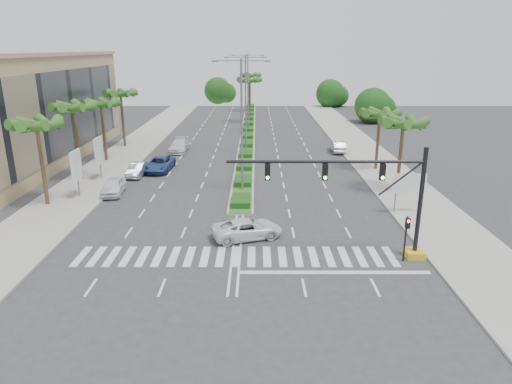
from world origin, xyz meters
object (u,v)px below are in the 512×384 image
at_px(car_crossing, 247,229).
at_px(car_parked_d, 179,146).
at_px(car_parked_c, 160,164).
at_px(car_parked_b, 137,169).
at_px(car_parked_a, 113,186).
at_px(car_right, 338,146).

bearing_deg(car_crossing, car_parked_d, 0.08).
distance_m(car_parked_c, car_crossing, 20.98).
relative_size(car_parked_b, car_crossing, 0.85).
bearing_deg(car_parked_c, car_parked_a, -103.31).
distance_m(car_parked_a, car_parked_b, 6.29).
height_order(car_parked_a, car_parked_c, car_parked_c).
distance_m(car_parked_a, car_right, 29.52).
xyz_separation_m(car_parked_a, car_right, (23.60, 17.73, -0.01)).
distance_m(car_parked_a, car_parked_d, 18.29).
height_order(car_parked_b, car_right, car_right).
bearing_deg(car_parked_b, car_parked_a, -93.79).
bearing_deg(car_crossing, car_parked_a, 32.61).
bearing_deg(car_parked_a, car_right, 32.13).
xyz_separation_m(car_parked_b, car_right, (22.98, 11.46, 0.04)).
xyz_separation_m(car_parked_b, car_crossing, (11.85, -16.40, -0.01)).
distance_m(car_parked_d, car_crossing, 29.67).
height_order(car_parked_b, car_parked_d, car_parked_d).
bearing_deg(car_right, car_parked_a, 37.14).
bearing_deg(car_right, car_crossing, 68.46).
bearing_deg(car_crossing, car_right, -40.05).
bearing_deg(car_parked_c, car_crossing, -58.08).
bearing_deg(car_parked_a, car_parked_d, 75.38).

